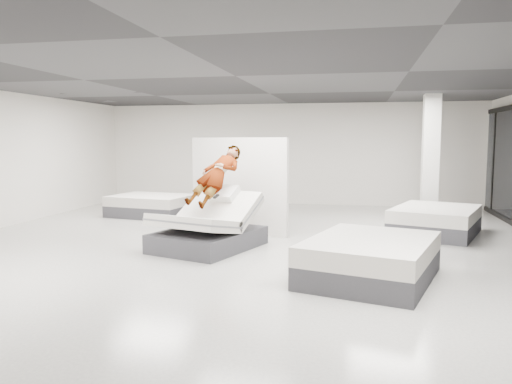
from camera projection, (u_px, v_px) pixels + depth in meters
room at (236, 165)px, 9.14m from camera, size 14.00×14.04×3.20m
hero_bed at (208, 229)px, 9.44m from camera, size 2.05×2.36×1.17m
person at (217, 184)px, 9.62m from camera, size 1.01×1.50×1.51m
remote at (216, 196)px, 9.23m from camera, size 0.09×0.15×0.08m
divider_panel at (239, 186)px, 10.89m from camera, size 2.27×0.69×2.11m
flat_bed_right_far at (435, 221)px, 10.90m from camera, size 2.24×2.57×0.59m
flat_bed_right_near at (370, 259)px, 7.36m from camera, size 2.22×2.60×0.61m
flat_bed_left_far at (151, 206)px, 13.52m from camera, size 2.26×1.84×0.56m
column at (430, 158)px, 12.72m from camera, size 0.40×0.40×3.20m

